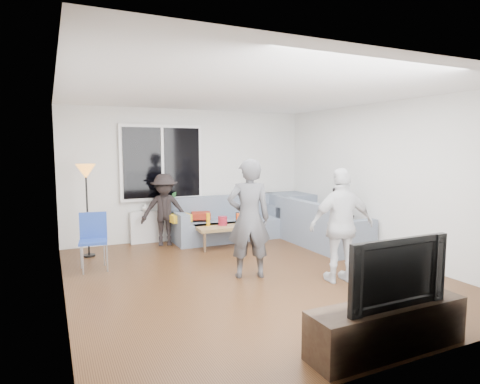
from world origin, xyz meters
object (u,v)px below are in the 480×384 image
side_chair (93,242)px  television (390,270)px  floor_lamp (87,211)px  coffee_table (225,236)px  spectator_back (165,210)px  sofa_right_section (322,223)px  spectator_right (340,219)px  sofa_back_section (230,218)px  tv_console (387,327)px  player_right (342,225)px  player_left (249,219)px

side_chair → television: television is taller
floor_lamp → coffee_table: bearing=-8.0°
coffee_table → side_chair: 2.45m
television → spectator_back: bearing=99.4°
sofa_right_section → spectator_right: spectator_right is taller
sofa_back_section → coffee_table: (-0.33, -0.53, -0.22)m
sofa_back_section → tv_console: bearing=-96.4°
sofa_right_section → floor_lamp: 4.22m
coffee_table → player_right: (0.66, -2.53, 0.59)m
side_chair → floor_lamp: 0.92m
spectator_right → tv_console: size_ratio=0.73×
coffee_table → side_chair: (-2.38, -0.52, 0.23)m
side_chair → player_right: player_right is taller
spectator_right → tv_console: spectator_right is taller
side_chair → spectator_right: bearing=-2.1°
tv_console → floor_lamp: bearing=115.4°
sofa_right_section → player_left: (-2.10, -1.10, 0.42)m
coffee_table → spectator_right: spectator_right is taller
sofa_back_section → spectator_back: spectator_back is taller
spectator_back → spectator_right: bearing=-20.7°
floor_lamp → television: bearing=-64.6°
floor_lamp → player_left: player_left is taller
spectator_back → player_left: bearing=-63.0°
player_left → side_chair: bearing=-15.0°
side_chair → spectator_back: bearing=45.8°
floor_lamp → player_left: size_ratio=0.92×
sofa_right_section → floor_lamp: floor_lamp is taller
spectator_right → television: size_ratio=1.07×
sofa_right_section → player_left: 2.40m
player_left → sofa_right_section: bearing=-134.4°
sofa_back_section → player_right: 3.10m
television → tv_console: bearing=0.0°
side_chair → spectator_back: 1.77m
player_left → tv_console: player_left is taller
sofa_right_section → coffee_table: 1.85m
sofa_back_section → player_left: size_ratio=1.36×
player_right → tv_console: 2.00m
floor_lamp → tv_console: size_ratio=0.97×
player_right → spectator_back: player_right is taller
side_chair → player_right: (3.03, -2.01, 0.36)m
sofa_right_section → coffee_table: bearing=67.3°
sofa_right_section → floor_lamp: bearing=75.6°
television → side_chair: bearing=120.3°
floor_lamp → sofa_back_section: bearing=4.2°
player_left → spectator_back: size_ratio=1.25×
spectator_right → player_left: bearing=-94.3°
player_left → television: (0.20, -2.43, -0.09)m
side_chair → floor_lamp: bearing=97.7°
sofa_back_section → side_chair: 2.91m
coffee_table → spectator_right: size_ratio=0.94×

